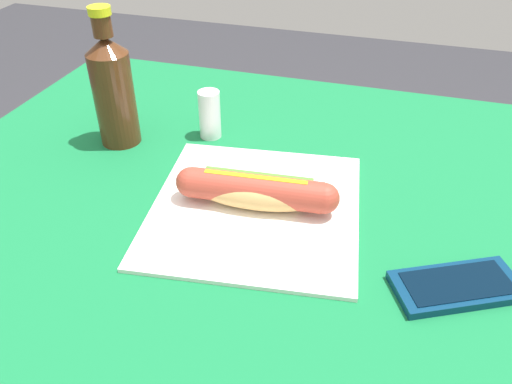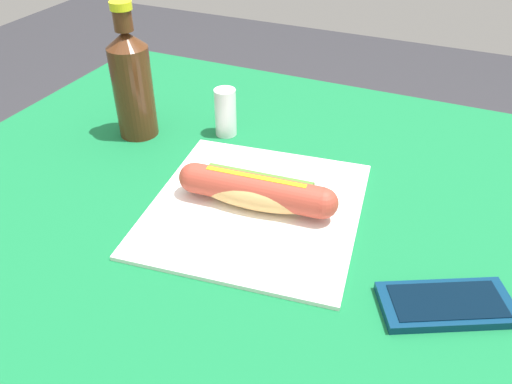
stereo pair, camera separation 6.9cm
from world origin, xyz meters
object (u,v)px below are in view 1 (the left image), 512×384
at_px(soda_bottle, 113,88).
at_px(cell_phone, 457,286).
at_px(hot_dog, 256,191).
at_px(salt_shaker, 210,114).

bearing_deg(soda_bottle, cell_phone, -19.82).
bearing_deg(hot_dog, salt_shaker, 127.61).
bearing_deg(cell_phone, hot_dog, 163.57).
bearing_deg(soda_bottle, hot_dog, -22.97).
bearing_deg(salt_shaker, soda_bottle, -156.94).
bearing_deg(cell_phone, salt_shaker, 147.65).
bearing_deg(hot_dog, soda_bottle, 157.03).
bearing_deg(cell_phone, soda_bottle, 160.18).
distance_m(hot_dog, cell_phone, 0.27).
relative_size(hot_dog, soda_bottle, 1.01).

